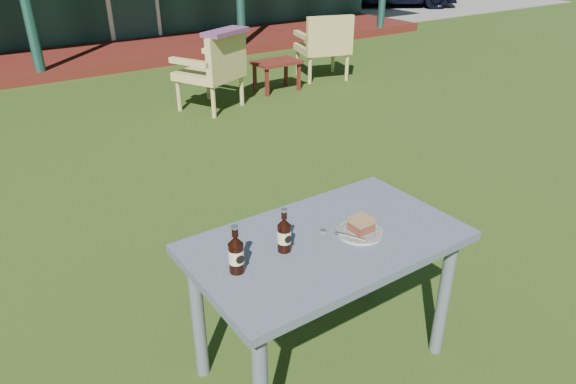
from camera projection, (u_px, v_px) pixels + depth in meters
ground at (187, 225)px, 3.73m from camera, size 80.00×80.00×0.00m
gravel_strip at (391, 2)px, 15.27m from camera, size 9.00×6.00×0.02m
cafe_table at (326, 257)px, 2.28m from camera, size 1.20×0.70×0.72m
plate at (360, 232)px, 2.26m from camera, size 0.20×0.20×0.01m
cake_slice at (361, 224)px, 2.25m from camera, size 0.09×0.09×0.06m
fork at (350, 236)px, 2.22m from camera, size 0.08×0.13×0.00m
cola_bottle_near at (284, 234)px, 2.11m from camera, size 0.06×0.06×0.20m
cola_bottle_far at (236, 254)px, 1.98m from camera, size 0.06×0.06×0.21m
bottle_cap at (323, 231)px, 2.28m from camera, size 0.03×0.03×0.01m
armchair_left at (215, 67)px, 5.95m from camera, size 0.85×0.83×0.89m
armchair_right at (325, 43)px, 7.19m from camera, size 0.81×0.78×0.90m
floral_throw at (225, 32)px, 5.68m from camera, size 0.64×0.47×0.05m
side_table at (277, 65)px, 6.72m from camera, size 0.60×0.40×0.40m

